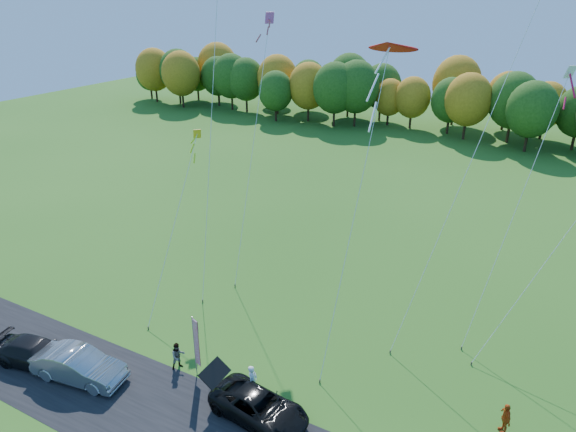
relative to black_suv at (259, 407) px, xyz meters
The scene contains 17 objects.
ground 3.32m from the black_suv, 145.25° to the left, with size 160.00×160.00×0.00m, color #275C18.
asphalt_strip 3.49m from the black_suv, 141.13° to the right, with size 90.00×6.00×0.01m, color black.
tree_line 56.92m from the black_suv, 92.69° to the left, with size 116.00×12.00×10.00m, color #1E4711, non-canonical shape.
black_suv is the anchor object (origin of this frame).
silver_sedan 9.95m from the black_suv, 167.82° to the right, with size 1.77×5.07×1.67m, color #99999D.
dark_truck_a 12.95m from the black_suv, 169.51° to the right, with size 2.00×4.92×1.43m, color black.
person_tailgate_a 1.63m from the black_suv, 132.82° to the left, with size 0.64×0.42×1.76m, color silver.
person_tailgate_b 5.81m from the black_suv, 169.85° to the left, with size 0.76×0.60×1.57m, color gray.
person_east 11.38m from the black_suv, 24.30° to the left, with size 0.93×0.39×1.59m, color #C64A12.
feather_flag 4.71m from the black_suv, 167.37° to the left, with size 0.47×0.21×3.69m.
kite_delta_blue 21.53m from the black_suv, 130.34° to the left, with size 4.04×10.27×32.67m.
kite_parafoil_orange 21.89m from the black_suv, 60.78° to the left, with size 8.70×12.24×32.89m.
kite_delta_red 14.08m from the black_suv, 81.33° to the left, with size 2.78×9.31×17.67m.
kite_parafoil_rainbow 18.31m from the black_suv, 48.33° to the left, with size 7.88×8.68×14.27m.
kite_diamond_yellow 12.96m from the black_suv, 146.88° to the left, with size 1.68×7.98×10.89m.
kite_diamond_white 17.15m from the black_suv, 56.20° to the left, with size 3.11×6.94×15.53m.
kite_diamond_pink 17.22m from the black_suv, 122.31° to the left, with size 1.57×7.46×17.89m.
Camera 1 is at (12.70, -17.59, 18.73)m, focal length 32.00 mm.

